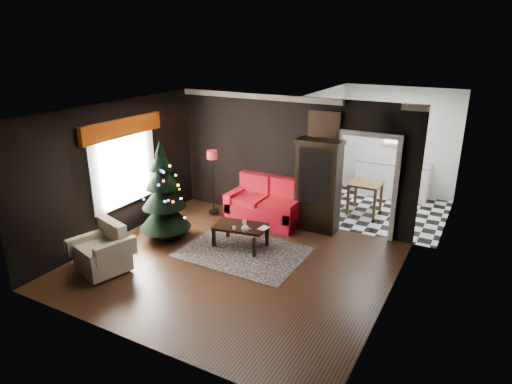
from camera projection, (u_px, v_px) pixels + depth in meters
The scene contains 26 objects.
floor at pixel (233, 265), 8.19m from camera, with size 5.50×5.50×0.00m, color black.
ceiling at pixel (230, 113), 7.26m from camera, with size 5.50×5.50×0.00m, color white.
wall_back at pixel (291, 160), 9.80m from camera, with size 5.50×5.50×0.00m, color black.
wall_front at pixel (128, 251), 5.66m from camera, with size 5.50×5.50×0.00m, color black.
wall_left at pixel (115, 172), 8.97m from camera, with size 5.50×5.50×0.00m, color black.
wall_right at pixel (392, 224), 6.49m from camera, with size 5.50×5.50×0.00m, color black.
doorway at pixel (366, 187), 9.15m from camera, with size 1.10×0.10×2.10m, color white, non-canonical shape.
left_window at pixel (123, 167), 9.10m from camera, with size 0.05×1.60×1.40m, color white.
valance at pixel (122, 128), 8.79m from camera, with size 0.12×2.10×0.35m, color #A53D08.
kitchen_floor at pixel (379, 211), 10.74m from camera, with size 3.00×3.00×0.00m, color silver.
kitchen_window at pixel (399, 130), 11.37m from camera, with size 0.70×0.06×0.70m, color white.
rug at pixel (243, 252), 8.68m from camera, with size 2.35×1.71×0.01m, color #51394C.
loveseat at pixel (265, 202), 9.91m from camera, with size 1.70×0.90×1.00m, color #9F0A19, non-canonical shape.
curio_cabinet at pixel (318, 188), 9.42m from camera, with size 0.90×0.45×1.90m, color black, non-canonical shape.
floor_lamp at pixel (213, 182), 10.17m from camera, with size 0.25×0.25×1.48m, color black, non-canonical shape.
christmas_tree at pixel (163, 191), 8.90m from camera, with size 1.04×1.04×1.99m, color black, non-canonical shape.
armchair at pixel (101, 248), 7.82m from camera, with size 0.81×0.81×0.83m, color #9D805A, non-canonical shape.
coffee_table at pixel (240, 236), 8.84m from camera, with size 1.00×0.60×0.45m, color black, non-canonical shape.
teapot at pixel (245, 228), 8.42m from camera, with size 0.17×0.17×0.16m, color silver, non-canonical shape.
cup_a at pixel (244, 222), 8.83m from camera, with size 0.08×0.08×0.07m, color white.
cup_b at pixel (234, 228), 8.59m from camera, with size 0.06×0.06×0.05m, color silver.
book at pixel (260, 223), 8.62m from camera, with size 0.16×0.02×0.21m, color gray.
wall_clock at pixel (384, 124), 8.55m from camera, with size 0.32×0.32×0.06m, color white.
painting at pixel (324, 125), 9.14m from camera, with size 0.62×0.05×0.52m, color #A27245.
kitchen_counter at pixel (392, 180), 11.58m from camera, with size 1.80×0.60×0.90m, color white.
kitchen_table at pixel (365, 198), 10.50m from camera, with size 0.70×0.70×0.75m, color brown, non-canonical shape.
Camera 1 is at (3.86, -6.19, 4.00)m, focal length 31.25 mm.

